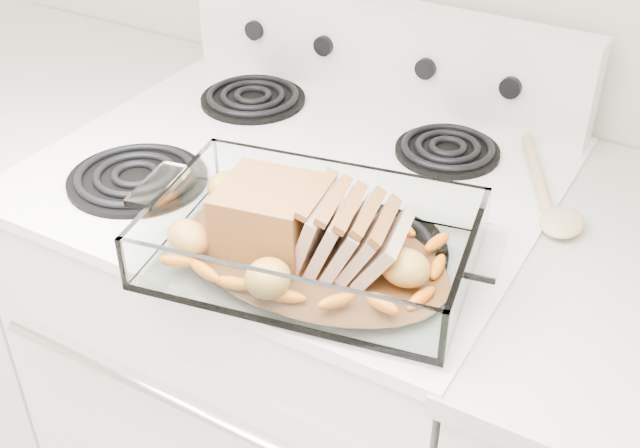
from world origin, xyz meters
The scene contains 6 objects.
electric_range centered at (0.00, 1.66, 0.48)m, with size 0.78×0.70×1.12m.
counter_left centered at (-0.67, 1.66, 0.47)m, with size 0.58×0.68×0.93m.
baking_dish centered at (0.15, 1.45, 0.96)m, with size 0.41×0.27×0.08m.
pork_roast centered at (0.13, 1.45, 1.00)m, with size 0.24×0.12×0.10m.
roast_vegetables centered at (0.15, 1.48, 0.97)m, with size 0.33×0.18×0.04m.
wooden_spoon centered at (0.38, 1.75, 0.95)m, with size 0.16×0.26×0.02m.
Camera 1 is at (0.58, 0.73, 1.58)m, focal length 45.00 mm.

